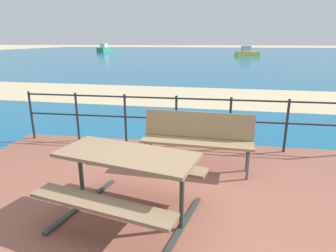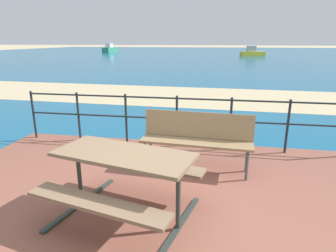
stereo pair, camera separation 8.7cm
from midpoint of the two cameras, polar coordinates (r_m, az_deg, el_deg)
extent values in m
plane|color=tan|center=(3.52, -3.52, -18.23)|extent=(240.00, 240.00, 0.00)
cube|color=brown|center=(3.50, -3.53, -17.83)|extent=(6.40, 5.20, 0.06)
cube|color=#145B84|center=(42.86, 9.34, 13.64)|extent=(90.00, 90.00, 0.01)
cube|color=tan|center=(10.85, 6.17, 5.81)|extent=(54.12, 6.11, 0.01)
cube|color=#7A6047|center=(3.17, -7.95, -5.58)|extent=(1.63, 0.99, 0.04)
cube|color=#7A6047|center=(2.93, -13.06, -14.66)|extent=(1.54, 0.61, 0.04)
cube|color=#7A6047|center=(3.71, -3.62, -7.36)|extent=(1.54, 0.61, 0.04)
cylinder|color=#2D3833|center=(3.68, -16.37, -9.39)|extent=(0.06, 0.06, 0.76)
cube|color=#2D3833|center=(3.84, -15.92, -14.29)|extent=(0.36, 1.27, 0.03)
cylinder|color=#2D3833|center=(3.09, 2.84, -13.96)|extent=(0.06, 0.06, 0.76)
cube|color=#2D3833|center=(3.29, 2.75, -19.43)|extent=(0.36, 1.27, 0.03)
cube|color=#8C704C|center=(4.41, 6.07, -3.15)|extent=(1.71, 0.52, 0.04)
cube|color=#8C704C|center=(4.51, 6.49, 0.23)|extent=(1.69, 0.20, 0.40)
cylinder|color=#4C5156|center=(4.52, -3.98, -5.77)|extent=(0.04, 0.04, 0.47)
cylinder|color=#4C5156|center=(4.78, -2.87, -4.45)|extent=(0.04, 0.04, 0.47)
cylinder|color=#4C5156|center=(4.33, 15.84, -7.44)|extent=(0.04, 0.04, 0.47)
cylinder|color=#4C5156|center=(4.60, 15.77, -5.95)|extent=(0.04, 0.04, 0.47)
cylinder|color=#1E2328|center=(6.49, -24.57, 2.04)|extent=(0.04, 0.04, 0.97)
cylinder|color=#1E2328|center=(6.00, -16.78, 1.74)|extent=(0.04, 0.04, 0.97)
cylinder|color=#1E2328|center=(5.63, -7.78, 1.36)|extent=(0.04, 0.04, 0.97)
cylinder|color=#1E2328|center=(5.41, 2.18, 0.90)|extent=(0.04, 0.04, 0.97)
cylinder|color=#1E2328|center=(5.38, 12.62, 0.38)|extent=(0.04, 0.04, 0.97)
cylinder|color=#1E2328|center=(5.51, 22.87, -0.13)|extent=(0.04, 0.04, 0.97)
cylinder|color=#1E2328|center=(5.31, 2.24, 5.45)|extent=(5.90, 0.03, 0.03)
cylinder|color=#1E2328|center=(5.40, 2.19, 1.39)|extent=(5.90, 0.03, 0.03)
cube|color=#338466|center=(53.17, -11.23, 14.51)|extent=(1.35, 4.44, 0.81)
cube|color=silver|center=(52.85, -11.42, 15.27)|extent=(0.90, 1.47, 0.63)
cone|color=#338466|center=(55.43, -10.22, 14.63)|extent=(0.74, 0.53, 0.73)
cube|color=yellow|center=(40.37, 16.37, 13.46)|extent=(3.32, 2.10, 0.58)
cube|color=#A5A8AD|center=(40.24, 16.14, 14.40)|extent=(1.25, 0.97, 0.71)
cone|color=yellow|center=(41.24, 18.69, 13.32)|extent=(0.66, 0.67, 0.52)
camera|label=1|loc=(0.04, -89.49, 0.15)|focal=31.00mm
camera|label=2|loc=(0.04, 90.51, -0.15)|focal=31.00mm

